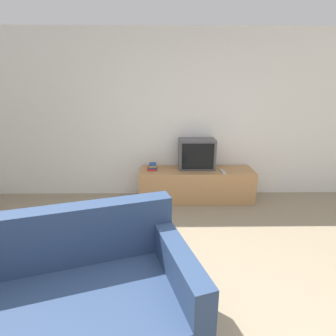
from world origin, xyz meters
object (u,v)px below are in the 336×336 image
Objects in this scene: couch at (52,318)px; book_stack at (153,167)px; television at (197,154)px; remote_on_stand at (223,172)px; tv_stand at (196,185)px.

couch is 2.67m from book_stack.
couch is 10.07× the size of book_stack.
television is 2.84× the size of remote_on_stand.
television is 0.49m from remote_on_stand.
book_stack is at bearing 171.16° from remote_on_stand.
television is (0.00, 0.08, 0.49)m from tv_stand.
tv_stand is 8.96× the size of remote_on_stand.
remote_on_stand is (1.63, 2.44, 0.21)m from couch.
television is 0.73m from book_stack.
book_stack reaches higher than tv_stand.
book_stack is 1.01× the size of remote_on_stand.
book_stack is at bearing 60.84° from couch.
remote_on_stand is at bearing -29.67° from television.
book_stack reaches higher than remote_on_stand.
television reaches higher than couch.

